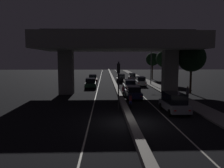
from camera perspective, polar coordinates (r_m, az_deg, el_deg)
name	(u,v)px	position (r m, az deg, el deg)	size (l,w,h in m)	color
ground_plane	(130,122)	(17.99, 4.75, -9.97)	(200.00, 200.00, 0.00)	black
lane_line_left_inner	(100,81)	(52.41, -3.28, 0.73)	(0.12, 126.00, 0.00)	beige
lane_line_right_inner	(127,81)	(52.67, 3.93, 0.75)	(0.12, 126.00, 0.00)	beige
median_divider	(113,80)	(52.42, 0.33, 0.97)	(0.60, 126.00, 0.43)	gray
sidewalk_right	(151,84)	(46.47, 10.27, 0.03)	(2.28, 126.00, 0.15)	gray
elevated_overpass	(118,45)	(32.65, 1.71, 10.21)	(22.83, 12.09, 9.54)	slate
traffic_light_left_of_median	(119,78)	(21.25, 1.71, 1.70)	(0.30, 0.49, 4.88)	black
street_lamp	(149,62)	(44.91, 9.66, 5.65)	(2.77, 0.32, 7.72)	#2D2D30
car_silver_lead	(174,102)	(21.86, 15.89, -4.59)	(2.03, 4.45, 1.89)	gray
car_dark_blue_second	(133,92)	(28.65, 5.52, -2.10)	(1.99, 4.69, 1.67)	#141938
car_silver_third	(129,85)	(36.35, 4.55, -0.21)	(2.05, 4.72, 1.78)	gray
car_white_fourth	(141,81)	(43.04, 7.48, 0.77)	(1.98, 4.29, 1.83)	silver
car_black_fifth	(121,78)	(49.34, 2.33, 1.56)	(2.05, 4.06, 1.91)	black
car_silver_sixth	(132,76)	(56.96, 5.26, 2.05)	(1.98, 4.21, 1.67)	gray
car_dark_green_lead_oncoming	(91,83)	(39.62, -5.62, 0.27)	(2.18, 4.70, 1.78)	black
car_dark_red_second_oncoming	(93,78)	(48.68, -4.98, 1.44)	(2.01, 4.15, 1.87)	#591414
motorcycle_blue_filtering_near	(130,101)	(23.58, 4.85, -4.53)	(0.34, 1.99, 1.46)	black
motorcycle_white_filtering_mid	(123,91)	(31.27, 2.88, -1.85)	(0.33, 1.83, 1.46)	black
pedestrian_on_sidewalk	(188,93)	(27.88, 19.12, -2.34)	(0.36, 0.36, 1.74)	#2D261E
roadside_tree_kerbside_near	(192,58)	(34.92, 20.06, 6.43)	(4.18, 4.18, 7.47)	#38281C
roadside_tree_kerbside_mid	(165,59)	(48.95, 13.61, 6.42)	(3.77, 3.77, 7.23)	#2D2116
roadside_tree_kerbside_far	(153,59)	(58.49, 10.54, 6.35)	(3.46, 3.46, 7.01)	#38281C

